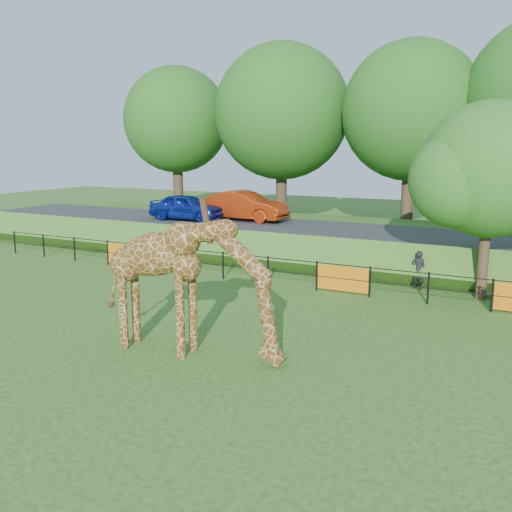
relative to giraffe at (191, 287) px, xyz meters
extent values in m
plane|color=#245214|center=(-1.63, -0.41, -1.78)|extent=(90.00, 90.00, 0.00)
cube|color=#245214|center=(-1.63, 15.09, -1.13)|extent=(40.00, 9.00, 1.30)
cube|color=#2C2D2F|center=(-1.63, 13.59, -0.42)|extent=(40.00, 5.00, 0.12)
imported|color=#1428A2|center=(-9.03, 13.03, 0.33)|extent=(4.07, 1.77, 1.37)
imported|color=#AD2C0C|center=(-6.33, 14.27, 0.40)|extent=(4.64, 1.68, 1.52)
imported|color=black|center=(3.64, 9.53, -1.05)|extent=(0.54, 0.37, 1.45)
cylinder|color=#342817|center=(5.87, 9.19, -0.18)|extent=(0.36, 0.36, 3.20)
sphere|color=#215B19|center=(5.87, 9.19, 2.69)|extent=(4.60, 4.60, 4.60)
sphere|color=#215B19|center=(4.95, 8.50, 2.34)|extent=(3.22, 3.22, 3.22)
cylinder|color=#342817|center=(-15.63, 21.59, 0.72)|extent=(0.70, 0.70, 5.00)
sphere|color=#1B4612|center=(-15.63, 21.59, 5.20)|extent=(7.20, 7.20, 7.20)
cylinder|color=#342817|center=(-7.63, 21.59, 0.72)|extent=(0.70, 0.70, 5.00)
sphere|color=#1B4612|center=(-7.63, 21.59, 5.53)|extent=(8.40, 8.40, 8.40)
cylinder|color=#342817|center=(0.37, 21.59, 0.72)|extent=(0.70, 0.70, 5.00)
sphere|color=#1B4612|center=(0.37, 21.59, 5.37)|extent=(7.80, 7.80, 7.80)
camera|label=1|loc=(7.83, -11.50, 3.48)|focal=40.00mm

